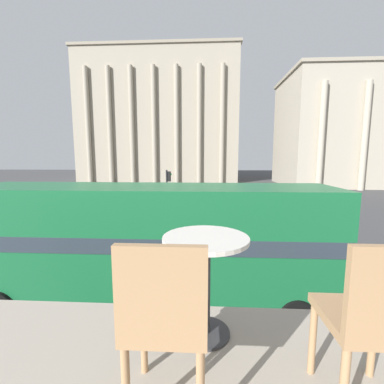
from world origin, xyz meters
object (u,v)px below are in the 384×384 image
(plaza_building_left, at_px, (161,120))
(pedestrian_grey, at_px, (120,194))
(double_decker_bus, at_px, (151,240))
(car_navy, at_px, (204,193))
(traffic_light_near, at_px, (84,213))
(traffic_light_mid, at_px, (168,190))
(cafe_chair_0, at_px, (165,317))
(cafe_chair_1, at_px, (374,318))
(plaza_building_right, at_px, (375,131))
(cafe_dining_table, at_px, (206,264))
(pedestrian_black, at_px, (264,193))

(plaza_building_left, relative_size, pedestrian_grey, 18.99)
(double_decker_bus, bearing_deg, car_navy, 88.74)
(plaza_building_left, relative_size, traffic_light_near, 9.59)
(traffic_light_mid, xyz_separation_m, pedestrian_grey, (-6.45, 8.72, -1.63))
(cafe_chair_0, bearing_deg, cafe_chair_1, 7.60)
(plaza_building_right, height_order, traffic_light_mid, plaza_building_right)
(double_decker_bus, distance_m, cafe_chair_1, 7.37)
(cafe_dining_table, height_order, traffic_light_mid, cafe_dining_table)
(plaza_building_left, xyz_separation_m, pedestrian_black, (16.28, -27.99, -11.94))
(cafe_dining_table, bearing_deg, traffic_light_mid, 99.44)
(cafe_chair_1, height_order, plaza_building_right, plaza_building_right)
(plaza_building_left, distance_m, pedestrian_black, 34.51)
(plaza_building_right, bearing_deg, pedestrian_grey, -151.58)
(plaza_building_left, distance_m, car_navy, 30.93)
(cafe_dining_table, distance_m, cafe_chair_0, 0.62)
(double_decker_bus, bearing_deg, plaza_building_right, 54.58)
(double_decker_bus, relative_size, cafe_dining_table, 15.49)
(traffic_light_mid, xyz_separation_m, pedestrian_black, (9.19, 10.76, -1.61))
(car_navy, bearing_deg, plaza_building_right, 44.30)
(traffic_light_near, relative_size, pedestrian_grey, 1.98)
(cafe_dining_table, relative_size, traffic_light_near, 0.22)
(traffic_light_mid, height_order, pedestrian_black, traffic_light_mid)
(pedestrian_black, bearing_deg, pedestrian_grey, -135.32)
(plaza_building_left, distance_m, plaza_building_right, 40.44)
(car_navy, bearing_deg, cafe_chair_0, -76.43)
(double_decker_bus, distance_m, car_navy, 22.15)
(pedestrian_grey, bearing_deg, traffic_light_near, -76.63)
(traffic_light_near, height_order, car_navy, traffic_light_near)
(traffic_light_near, relative_size, traffic_light_mid, 0.84)
(cafe_chair_1, bearing_deg, double_decker_bus, 115.91)
(cafe_chair_1, bearing_deg, car_navy, 97.00)
(traffic_light_near, relative_size, car_navy, 0.80)
(double_decker_bus, relative_size, cafe_chair_1, 12.43)
(plaza_building_left, bearing_deg, traffic_light_near, -84.99)
(cafe_chair_1, height_order, car_navy, cafe_chair_1)
(plaza_building_left, bearing_deg, cafe_chair_0, -80.20)
(double_decker_bus, height_order, plaza_building_left, plaza_building_left)
(cafe_dining_table, bearing_deg, cafe_chair_0, -107.94)
(traffic_light_near, bearing_deg, cafe_chair_0, -62.03)
(cafe_chair_1, distance_m, traffic_light_mid, 17.10)
(cafe_chair_0, xyz_separation_m, pedestrian_grey, (-8.94, 25.44, -3.12))
(cafe_dining_table, bearing_deg, double_decker_bus, 105.84)
(car_navy, bearing_deg, cafe_dining_table, -76.04)
(cafe_chair_0, distance_m, plaza_building_left, 56.98)
(double_decker_bus, height_order, pedestrian_black, double_decker_bus)
(cafe_dining_table, bearing_deg, plaza_building_right, 57.21)
(pedestrian_grey, height_order, pedestrian_black, pedestrian_black)
(plaza_building_right, bearing_deg, cafe_chair_1, -121.78)
(traffic_light_mid, bearing_deg, plaza_building_left, 100.37)
(pedestrian_black, bearing_deg, traffic_light_mid, -93.24)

